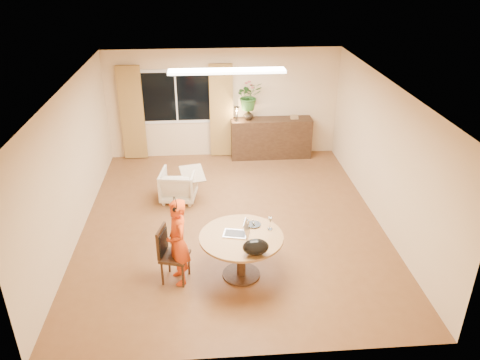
# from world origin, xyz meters

# --- Properties ---
(floor) EXTENTS (6.50, 6.50, 0.00)m
(floor) POSITION_xyz_m (0.00, 0.00, 0.00)
(floor) COLOR brown
(floor) RESTS_ON ground
(ceiling) EXTENTS (6.50, 6.50, 0.00)m
(ceiling) POSITION_xyz_m (0.00, 0.00, 2.60)
(ceiling) COLOR white
(ceiling) RESTS_ON wall_back
(wall_back) EXTENTS (5.50, 0.00, 5.50)m
(wall_back) POSITION_xyz_m (0.00, 3.25, 1.30)
(wall_back) COLOR beige
(wall_back) RESTS_ON floor
(wall_left) EXTENTS (0.00, 6.50, 6.50)m
(wall_left) POSITION_xyz_m (-2.75, 0.00, 1.30)
(wall_left) COLOR beige
(wall_left) RESTS_ON floor
(wall_right) EXTENTS (0.00, 6.50, 6.50)m
(wall_right) POSITION_xyz_m (2.75, 0.00, 1.30)
(wall_right) COLOR beige
(wall_right) RESTS_ON floor
(window) EXTENTS (1.70, 0.03, 1.30)m
(window) POSITION_xyz_m (-1.10, 3.23, 1.50)
(window) COLOR white
(window) RESTS_ON wall_back
(curtain_left) EXTENTS (0.55, 0.08, 2.25)m
(curtain_left) POSITION_xyz_m (-2.15, 3.15, 1.15)
(curtain_left) COLOR olive
(curtain_left) RESTS_ON wall_back
(curtain_right) EXTENTS (0.55, 0.08, 2.25)m
(curtain_right) POSITION_xyz_m (-0.05, 3.15, 1.15)
(curtain_right) COLOR olive
(curtain_right) RESTS_ON wall_back
(ceiling_panel) EXTENTS (2.20, 0.35, 0.05)m
(ceiling_panel) POSITION_xyz_m (0.00, 1.20, 2.57)
(ceiling_panel) COLOR white
(ceiling_panel) RESTS_ON ceiling
(dining_table) EXTENTS (1.28, 1.28, 0.73)m
(dining_table) POSITION_xyz_m (0.05, -1.61, 0.57)
(dining_table) COLOR brown
(dining_table) RESTS_ON floor
(dining_chair) EXTENTS (0.53, 0.50, 0.91)m
(dining_chair) POSITION_xyz_m (-0.97, -1.63, 0.46)
(dining_chair) COLOR black
(dining_chair) RESTS_ON floor
(child) EXTENTS (0.59, 0.47, 1.40)m
(child) POSITION_xyz_m (-0.91, -1.65, 0.70)
(child) COLOR red
(child) RESTS_ON floor
(laptop) EXTENTS (0.42, 0.33, 0.25)m
(laptop) POSITION_xyz_m (-0.04, -1.55, 0.86)
(laptop) COLOR #B7B7BC
(laptop) RESTS_ON dining_table
(tumbler) EXTENTS (0.08, 0.08, 0.12)m
(tumbler) POSITION_xyz_m (0.15, -1.35, 0.79)
(tumbler) COLOR white
(tumbler) RESTS_ON dining_table
(wine_glass) EXTENTS (0.10, 0.10, 0.22)m
(wine_glass) POSITION_xyz_m (0.50, -1.46, 0.84)
(wine_glass) COLOR white
(wine_glass) RESTS_ON dining_table
(pot_lid) EXTENTS (0.27, 0.27, 0.04)m
(pot_lid) POSITION_xyz_m (0.26, -1.32, 0.75)
(pot_lid) COLOR white
(pot_lid) RESTS_ON dining_table
(handbag) EXTENTS (0.42, 0.32, 0.25)m
(handbag) POSITION_xyz_m (0.21, -2.10, 0.86)
(handbag) COLOR black
(handbag) RESTS_ON dining_table
(armchair) EXTENTS (0.78, 0.80, 0.64)m
(armchair) POSITION_xyz_m (-1.02, 0.97, 0.32)
(armchair) COLOR beige
(armchair) RESTS_ON floor
(throw) EXTENTS (0.56, 0.63, 0.03)m
(throw) POSITION_xyz_m (-0.73, 0.94, 0.66)
(throw) COLOR beige
(throw) RESTS_ON armchair
(sideboard) EXTENTS (1.94, 0.47, 0.97)m
(sideboard) POSITION_xyz_m (1.14, 3.01, 0.48)
(sideboard) COLOR black
(sideboard) RESTS_ON floor
(vase) EXTENTS (0.30, 0.30, 0.25)m
(vase) POSITION_xyz_m (0.58, 3.01, 1.09)
(vase) COLOR black
(vase) RESTS_ON sideboard
(bouquet) EXTENTS (0.72, 0.66, 0.66)m
(bouquet) POSITION_xyz_m (0.59, 3.01, 1.55)
(bouquet) COLOR #286A29
(bouquet) RESTS_ON vase
(book_stack) EXTENTS (0.22, 0.18, 0.08)m
(book_stack) POSITION_xyz_m (1.69, 3.01, 1.01)
(book_stack) COLOR #8C6447
(book_stack) RESTS_ON sideboard
(desk_lamp) EXTENTS (0.15, 0.15, 0.36)m
(desk_lamp) POSITION_xyz_m (0.30, 2.96, 1.15)
(desk_lamp) COLOR black
(desk_lamp) RESTS_ON sideboard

